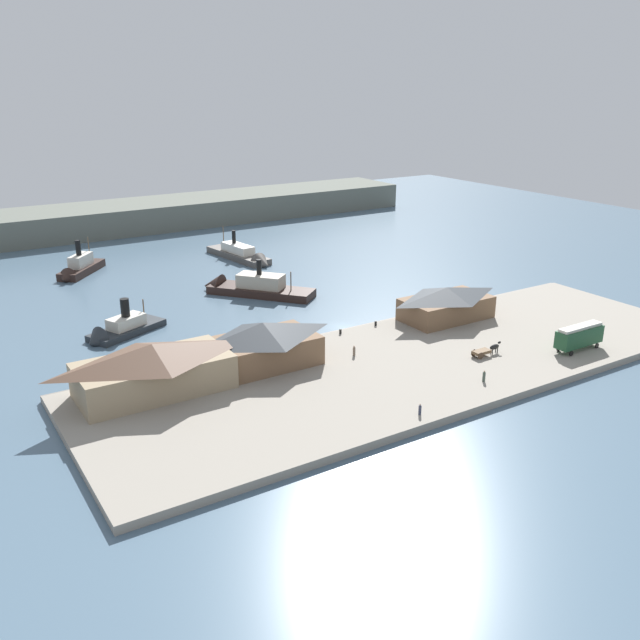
% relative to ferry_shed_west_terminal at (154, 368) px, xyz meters
% --- Properties ---
extents(ground_plane, '(320.00, 320.00, 0.00)m').
position_rel_ferry_shed_west_terminal_xyz_m(ground_plane, '(40.39, 11.21, -4.99)').
color(ground_plane, slate).
extents(quay_promenade, '(110.00, 36.00, 1.20)m').
position_rel_ferry_shed_west_terminal_xyz_m(quay_promenade, '(40.39, -10.79, -4.39)').
color(quay_promenade, gray).
rests_on(quay_promenade, ground).
extents(seawall_edge, '(110.00, 0.80, 1.00)m').
position_rel_ferry_shed_west_terminal_xyz_m(seawall_edge, '(40.39, 7.61, -4.49)').
color(seawall_edge, slate).
rests_on(seawall_edge, ground).
extents(ferry_shed_west_terminal, '(22.34, 11.05, 7.47)m').
position_rel_ferry_shed_west_terminal_xyz_m(ferry_shed_west_terminal, '(0.00, 0.00, 0.00)').
color(ferry_shed_west_terminal, '#998466').
rests_on(ferry_shed_west_terminal, quay_promenade).
extents(ferry_shed_customs_shed, '(17.30, 10.44, 7.20)m').
position_rel_ferry_shed_west_terminal_xyz_m(ferry_shed_customs_shed, '(18.07, 0.39, -0.14)').
color(ferry_shed_customs_shed, brown).
rests_on(ferry_shed_customs_shed, quay_promenade).
extents(ferry_shed_central_terminal, '(17.32, 9.69, 6.21)m').
position_rel_ferry_shed_west_terminal_xyz_m(ferry_shed_central_terminal, '(58.01, 1.83, -0.64)').
color(ferry_shed_central_terminal, brown).
rests_on(ferry_shed_central_terminal, quay_promenade).
extents(street_tram, '(9.42, 2.80, 4.31)m').
position_rel_ferry_shed_west_terminal_xyz_m(street_tram, '(66.14, -22.14, -1.27)').
color(street_tram, '#1E4C2D').
rests_on(street_tram, quay_promenade).
extents(horse_cart, '(5.92, 1.68, 1.87)m').
position_rel_ferry_shed_west_terminal_xyz_m(horse_cart, '(51.06, -15.69, -2.87)').
color(horse_cart, brown).
rests_on(horse_cart, quay_promenade).
extents(pedestrian_near_east_shed, '(0.40, 0.40, 1.61)m').
position_rel_ferry_shed_west_terminal_xyz_m(pedestrian_near_east_shed, '(28.03, -26.29, -3.06)').
color(pedestrian_near_east_shed, '#33384C').
rests_on(pedestrian_near_east_shed, quay_promenade).
extents(pedestrian_walking_west, '(0.44, 0.44, 1.78)m').
position_rel_ferry_shed_west_terminal_xyz_m(pedestrian_walking_west, '(43.33, -23.01, -2.98)').
color(pedestrian_walking_west, '#3D4C42').
rests_on(pedestrian_walking_west, quay_promenade).
extents(pedestrian_walking_east, '(0.43, 0.43, 1.75)m').
position_rel_ferry_shed_west_terminal_xyz_m(pedestrian_walking_east, '(32.56, -4.13, -2.99)').
color(pedestrian_walking_east, '#6B5B4C').
rests_on(pedestrian_walking_east, quay_promenade).
extents(mooring_post_west, '(0.44, 0.44, 0.90)m').
position_rel_ferry_shed_west_terminal_xyz_m(mooring_post_west, '(36.37, 5.62, -3.34)').
color(mooring_post_west, black).
rests_on(mooring_post_west, quay_promenade).
extents(mooring_post_center_east, '(0.44, 0.44, 0.90)m').
position_rel_ferry_shed_west_terminal_xyz_m(mooring_post_center_east, '(71.53, 5.88, -3.34)').
color(mooring_post_center_east, black).
rests_on(mooring_post_center_east, quay_promenade).
extents(mooring_post_center_west, '(0.44, 0.44, 0.90)m').
position_rel_ferry_shed_west_terminal_xyz_m(mooring_post_center_west, '(44.34, 5.74, -3.34)').
color(mooring_post_center_west, black).
rests_on(mooring_post_center_west, quay_promenade).
extents(ferry_moored_west, '(14.57, 15.83, 9.53)m').
position_rel_ferry_shed_west_terminal_xyz_m(ferry_moored_west, '(7.33, 75.12, -3.39)').
color(ferry_moored_west, black).
rests_on(ferry_moored_west, ground).
extents(ferry_approaching_west, '(8.45, 25.21, 9.23)m').
position_rel_ferry_shed_west_terminal_xyz_m(ferry_approaching_west, '(47.22, 66.66, -3.73)').
color(ferry_approaching_west, '#514C47').
rests_on(ferry_approaching_west, ground).
extents(ferry_approaching_east, '(16.72, 11.41, 8.60)m').
position_rel_ferry_shed_west_terminal_xyz_m(ferry_approaching_east, '(2.94, 28.66, -3.83)').
color(ferry_approaching_east, '#23282D').
rests_on(ferry_approaching_east, ground).
extents(ferry_mid_harbor, '(20.84, 23.53, 9.99)m').
position_rel_ferry_shed_west_terminal_xyz_m(ferry_mid_harbor, '(34.97, 39.80, -3.51)').
color(ferry_mid_harbor, black).
rests_on(ferry_mid_harbor, ground).
extents(far_headland, '(180.00, 24.00, 8.00)m').
position_rel_ferry_shed_west_terminal_xyz_m(far_headland, '(40.39, 121.21, -0.99)').
color(far_headland, '#60665B').
rests_on(far_headland, ground).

